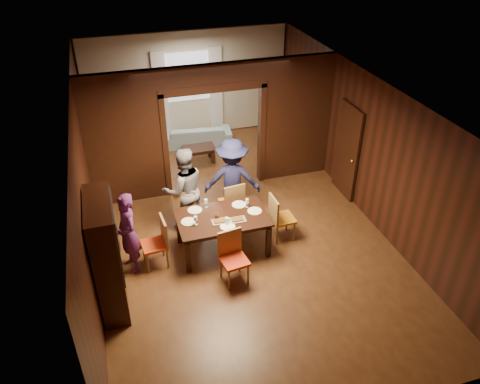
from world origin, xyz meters
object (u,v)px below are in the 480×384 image
object	(u,v)px
chair_far_l	(185,207)
person_navy	(232,179)
person_grey	(184,190)
dining_table	(223,233)
chair_far_r	(231,201)
hutch	(107,256)
chair_right	(283,217)
sofa	(197,135)
coffee_table	(199,154)
chair_near	(234,259)
chair_left	(154,243)
person_purple	(128,233)

from	to	relation	value
chair_far_l	person_navy	bearing A→B (deg)	-162.47
person_grey	chair_far_l	bearing A→B (deg)	85.61
dining_table	chair_far_r	bearing A→B (deg)	64.28
hutch	chair_right	bearing A→B (deg)	14.21
sofa	person_grey	bearing A→B (deg)	81.16
coffee_table	chair_right	xyz separation A→B (m)	(0.88, -3.53, 0.28)
dining_table	chair_near	world-z (taller)	chair_near
coffee_table	chair_right	bearing A→B (deg)	-75.98
chair_far_l	hutch	xyz separation A→B (m)	(-1.56, -1.74, 0.52)
chair_near	person_grey	bearing A→B (deg)	97.48
hutch	chair_left	bearing A→B (deg)	43.48
chair_near	chair_far_l	bearing A→B (deg)	97.55
person_grey	chair_far_l	xyz separation A→B (m)	(0.00, -0.01, -0.40)
chair_far_r	hutch	world-z (taller)	hutch
chair_near	person_purple	bearing A→B (deg)	144.85
person_navy	chair_left	xyz separation A→B (m)	(-1.78, -1.09, -0.41)
chair_left	chair_far_r	xyz separation A→B (m)	(1.70, 0.91, 0.00)
chair_far_r	hutch	distance (m)	3.04
chair_left	chair_right	xyz separation A→B (m)	(2.50, 0.08, 0.00)
sofa	chair_far_l	size ratio (longest dim) A/B	1.90
sofa	chair_far_r	size ratio (longest dim) A/B	1.90
person_purple	person_navy	world-z (taller)	person_navy
hutch	chair_far_l	bearing A→B (deg)	48.08
person_grey	coffee_table	bearing A→B (deg)	-115.58
person_navy	chair_right	distance (m)	1.30
dining_table	chair_right	xyz separation A→B (m)	(1.21, 0.01, 0.10)
person_grey	coffee_table	size ratio (longest dim) A/B	2.22
chair_far_r	person_grey	bearing A→B (deg)	-11.93
coffee_table	chair_near	size ratio (longest dim) A/B	0.82
dining_table	chair_left	bearing A→B (deg)	-177.00
chair_left	hutch	distance (m)	1.21
chair_right	hutch	size ratio (longest dim) A/B	0.48
coffee_table	chair_left	distance (m)	3.97
person_navy	chair_far_r	size ratio (longest dim) A/B	1.84
chair_far_l	chair_far_r	bearing A→B (deg)	-172.92
dining_table	coffee_table	distance (m)	3.56
person_navy	chair_right	bearing A→B (deg)	141.18
person_navy	chair_left	bearing A→B (deg)	46.66
chair_near	chair_far_r	bearing A→B (deg)	68.15
person_purple	chair_far_l	xyz separation A→B (m)	(1.19, 0.94, -0.29)
coffee_table	chair_far_r	distance (m)	2.72
chair_far_r	hutch	size ratio (longest dim) A/B	0.48
coffee_table	chair_right	size ratio (longest dim) A/B	0.82
chair_far_l	sofa	bearing A→B (deg)	-93.99
person_purple	chair_near	xyz separation A→B (m)	(1.68, -0.87, -0.29)
dining_table	person_navy	bearing A→B (deg)	64.60
sofa	chair_far_l	world-z (taller)	chair_far_l
coffee_table	chair_right	world-z (taller)	chair_right
person_purple	chair_right	distance (m)	2.94
person_navy	hutch	xyz separation A→B (m)	(-2.57, -1.84, 0.11)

